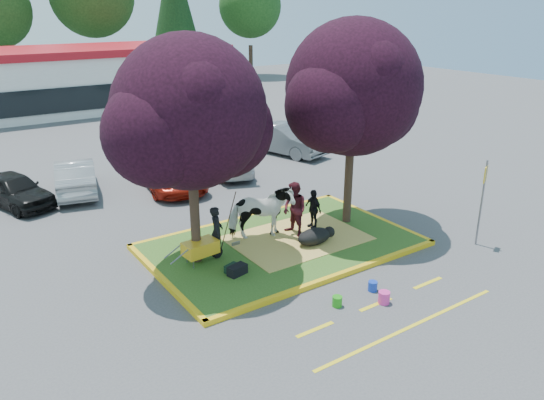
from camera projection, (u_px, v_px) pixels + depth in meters
ground at (282, 247)px, 16.93m from camera, size 90.00×90.00×0.00m
median_island at (282, 245)px, 16.90m from camera, size 8.00×5.00×0.15m
curb_near at (335, 277)px, 14.90m from camera, size 8.30×0.16×0.15m
curb_far at (240, 219)px, 18.90m from camera, size 8.30×0.16×0.15m
curb_left at (162, 280)px, 14.75m from camera, size 0.16×5.30×0.15m
curb_right at (375, 218)px, 19.05m from camera, size 0.16×5.30×0.15m
straw_bedding at (297, 238)px, 17.19m from camera, size 4.20×3.00×0.01m
tree_purple_left at (191, 120)px, 14.25m from camera, size 5.06×4.20×6.51m
tree_purple_right at (354, 94)px, 17.03m from camera, size 5.30×4.40×6.82m
fire_lane_stripe_a at (315, 329)px, 12.61m from camera, size 1.10×0.12×0.01m
fire_lane_stripe_b at (376, 304)px, 13.67m from camera, size 1.10×0.12×0.01m
fire_lane_stripe_c at (428, 283)px, 14.72m from camera, size 1.10×0.12×0.01m
fire_lane_long at (411, 326)px, 12.74m from camera, size 6.00×0.10×0.01m
retail_building at (85, 77)px, 38.91m from camera, size 20.40×8.40×4.40m
cow at (261, 213)px, 16.92m from camera, size 2.24×1.54×1.73m
calf at (314, 237)px, 16.68m from camera, size 1.33×0.98×0.51m
handler at (217, 231)px, 15.76m from camera, size 0.62×0.68×1.56m
visitor_a at (295, 209)px, 17.16m from camera, size 0.77×0.94×1.79m
visitor_b at (313, 209)px, 17.81m from camera, size 0.34×0.80×1.35m
wheelbarrow at (201, 248)px, 15.42m from camera, size 1.79×0.68×0.67m
gear_bag_dark at (237, 270)px, 14.83m from camera, size 0.60×0.42×0.28m
gear_bag_green at (232, 268)px, 14.98m from camera, size 0.48×0.37×0.22m
sign_post at (483, 193)px, 16.51m from camera, size 0.37×0.19×2.81m
bucket_green at (337, 301)px, 13.55m from camera, size 0.34×0.34×0.28m
bucket_pink at (384, 297)px, 13.68m from camera, size 0.39×0.39×0.33m
bucket_blue at (373, 286)px, 14.29m from camera, size 0.32×0.32×0.27m
car_black at (14, 190)px, 20.16m from camera, size 2.73×4.08×1.29m
car_silver at (75, 176)px, 21.60m from camera, size 2.43×4.48×1.40m
car_red at (170, 172)px, 22.27m from camera, size 2.85×5.05×1.33m
car_white at (231, 160)px, 24.17m from camera, size 3.09×4.47×1.20m
car_grey at (285, 139)px, 27.25m from camera, size 2.80×4.89×1.52m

